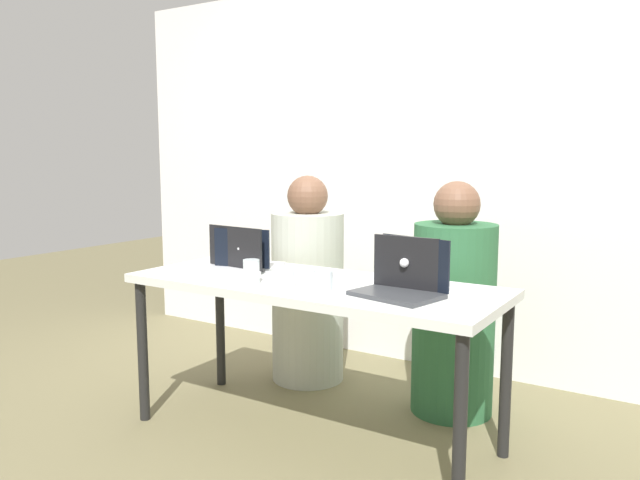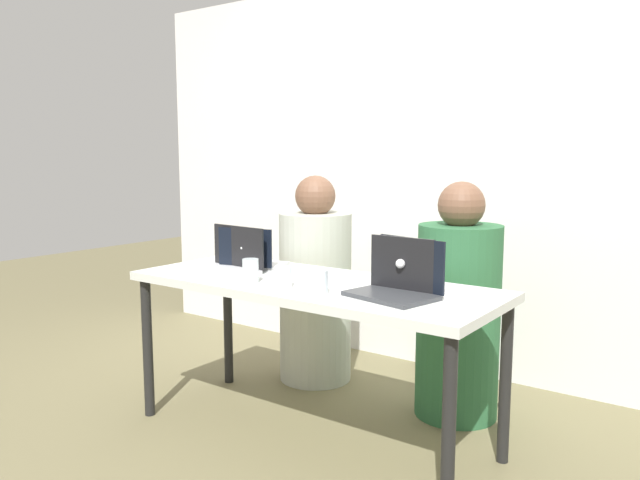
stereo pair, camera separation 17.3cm
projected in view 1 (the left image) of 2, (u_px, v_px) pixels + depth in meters
ground_plane at (312, 436)px, 2.91m from camera, size 12.00×12.00×0.00m
back_wall at (426, 172)px, 3.82m from camera, size 4.50×0.10×2.40m
desk at (312, 296)px, 2.82m from camera, size 1.72×0.67×0.74m
person_on_left at (308, 290)px, 3.60m from camera, size 0.47×0.47×1.19m
person_on_right at (454, 311)px, 3.13m from camera, size 0.47×0.47×1.18m
laptop_front_right at (403, 283)px, 2.52m from camera, size 0.38×0.31×0.23m
laptop_back_left at (248, 259)px, 3.13m from camera, size 0.34×0.28×0.21m
laptop_back_right at (414, 277)px, 2.64m from camera, size 0.30×0.28×0.23m
laptop_front_left at (224, 263)px, 3.00m from camera, size 0.37×0.27×0.22m
water_glass_center at (286, 279)px, 2.66m from camera, size 0.07×0.07×0.09m
water_glass_left at (251, 273)px, 2.76m from camera, size 0.07×0.07×0.11m
water_glass_right at (323, 284)px, 2.55m from camera, size 0.08×0.08×0.10m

